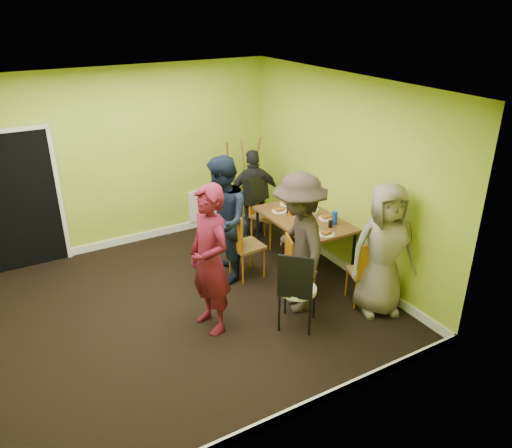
{
  "coord_description": "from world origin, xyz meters",
  "views": [
    {
      "loc": [
        -1.87,
        -5.18,
        3.7
      ],
      "look_at": [
        1.1,
        0.0,
        0.96
      ],
      "focal_mm": 35.0,
      "sensor_mm": 36.0,
      "label": 1
    }
  ],
  "objects_px": {
    "chair_front_end": "(367,269)",
    "orange_bottle": "(290,213)",
    "thermos": "(306,212)",
    "person_left_far": "(222,221)",
    "person_left_near": "(299,244)",
    "person_standing": "(210,260)",
    "dining_table": "(304,221)",
    "person_back_end": "(254,195)",
    "chair_left_near": "(296,263)",
    "blue_bottle": "(335,218)",
    "chair_left_far": "(242,241)",
    "chair_back_end": "(258,196)",
    "person_front_end": "(384,250)",
    "easel": "(242,186)",
    "chair_bentwood": "(297,287)"
  },
  "relations": [
    {
      "from": "person_front_end",
      "to": "chair_back_end",
      "type": "bearing_deg",
      "value": 118.66
    },
    {
      "from": "chair_back_end",
      "to": "thermos",
      "type": "xyz_separation_m",
      "value": [
        0.18,
        -1.04,
        0.07
      ]
    },
    {
      "from": "orange_bottle",
      "to": "person_front_end",
      "type": "bearing_deg",
      "value": -80.74
    },
    {
      "from": "person_standing",
      "to": "chair_front_end",
      "type": "bearing_deg",
      "value": 66.41
    },
    {
      "from": "easel",
      "to": "person_back_end",
      "type": "relative_size",
      "value": 1.08
    },
    {
      "from": "orange_bottle",
      "to": "chair_left_near",
      "type": "bearing_deg",
      "value": -118.08
    },
    {
      "from": "chair_front_end",
      "to": "blue_bottle",
      "type": "distance_m",
      "value": 1.0
    },
    {
      "from": "chair_left_near",
      "to": "person_back_end",
      "type": "bearing_deg",
      "value": -174.14
    },
    {
      "from": "person_left_far",
      "to": "person_left_near",
      "type": "relative_size",
      "value": 0.99
    },
    {
      "from": "chair_left_far",
      "to": "person_standing",
      "type": "distance_m",
      "value": 1.28
    },
    {
      "from": "chair_front_end",
      "to": "person_standing",
      "type": "relative_size",
      "value": 0.5
    },
    {
      "from": "dining_table",
      "to": "person_front_end",
      "type": "height_order",
      "value": "person_front_end"
    },
    {
      "from": "thermos",
      "to": "person_left_far",
      "type": "xyz_separation_m",
      "value": [
        -1.24,
        0.22,
        0.04
      ]
    },
    {
      "from": "dining_table",
      "to": "chair_left_far",
      "type": "height_order",
      "value": "chair_left_far"
    },
    {
      "from": "person_left_far",
      "to": "chair_left_far",
      "type": "bearing_deg",
      "value": 89.01
    },
    {
      "from": "chair_front_end",
      "to": "thermos",
      "type": "bearing_deg",
      "value": 111.92
    },
    {
      "from": "chair_back_end",
      "to": "chair_front_end",
      "type": "relative_size",
      "value": 1.21
    },
    {
      "from": "chair_left_near",
      "to": "person_left_near",
      "type": "relative_size",
      "value": 0.47
    },
    {
      "from": "dining_table",
      "to": "person_back_end",
      "type": "xyz_separation_m",
      "value": [
        -0.18,
        1.18,
        0.05
      ]
    },
    {
      "from": "chair_left_near",
      "to": "chair_front_end",
      "type": "bearing_deg",
      "value": 63.06
    },
    {
      "from": "blue_bottle",
      "to": "orange_bottle",
      "type": "distance_m",
      "value": 0.69
    },
    {
      "from": "easel",
      "to": "person_left_near",
      "type": "xyz_separation_m",
      "value": [
        -0.52,
        -2.45,
        0.11
      ]
    },
    {
      "from": "dining_table",
      "to": "person_standing",
      "type": "height_order",
      "value": "person_standing"
    },
    {
      "from": "person_standing",
      "to": "chair_left_near",
      "type": "bearing_deg",
      "value": 87.01
    },
    {
      "from": "person_back_end",
      "to": "blue_bottle",
      "type": "bearing_deg",
      "value": 118.64
    },
    {
      "from": "chair_bentwood",
      "to": "person_left_near",
      "type": "relative_size",
      "value": 0.58
    },
    {
      "from": "chair_back_end",
      "to": "chair_front_end",
      "type": "distance_m",
      "value": 2.36
    },
    {
      "from": "chair_back_end",
      "to": "person_left_near",
      "type": "bearing_deg",
      "value": 50.68
    },
    {
      "from": "blue_bottle",
      "to": "person_left_near",
      "type": "xyz_separation_m",
      "value": [
        -0.97,
        -0.52,
        0.07
      ]
    },
    {
      "from": "thermos",
      "to": "person_left_far",
      "type": "relative_size",
      "value": 0.12
    },
    {
      "from": "chair_front_end",
      "to": "orange_bottle",
      "type": "xyz_separation_m",
      "value": [
        -0.2,
        1.5,
        0.27
      ]
    },
    {
      "from": "chair_left_far",
      "to": "person_left_near",
      "type": "xyz_separation_m",
      "value": [
        0.26,
        -1.01,
        0.34
      ]
    },
    {
      "from": "dining_table",
      "to": "chair_front_end",
      "type": "bearing_deg",
      "value": -87.13
    },
    {
      "from": "dining_table",
      "to": "easel",
      "type": "distance_m",
      "value": 1.55
    },
    {
      "from": "dining_table",
      "to": "chair_bentwood",
      "type": "bearing_deg",
      "value": -127.57
    },
    {
      "from": "chair_left_far",
      "to": "easel",
      "type": "xyz_separation_m",
      "value": [
        0.78,
        1.44,
        0.22
      ]
    },
    {
      "from": "dining_table",
      "to": "person_standing",
      "type": "xyz_separation_m",
      "value": [
        -1.87,
        -0.77,
        0.22
      ]
    },
    {
      "from": "chair_back_end",
      "to": "thermos",
      "type": "relative_size",
      "value": 5.17
    },
    {
      "from": "chair_back_end",
      "to": "person_left_near",
      "type": "height_order",
      "value": "person_left_near"
    },
    {
      "from": "chair_left_far",
      "to": "orange_bottle",
      "type": "relative_size",
      "value": 12.64
    },
    {
      "from": "chair_left_far",
      "to": "chair_left_near",
      "type": "bearing_deg",
      "value": 25.16
    },
    {
      "from": "chair_back_end",
      "to": "person_front_end",
      "type": "height_order",
      "value": "person_front_end"
    },
    {
      "from": "chair_front_end",
      "to": "person_standing",
      "type": "bearing_deg",
      "value": -177.04
    },
    {
      "from": "person_front_end",
      "to": "person_back_end",
      "type": "bearing_deg",
      "value": 118.08
    },
    {
      "from": "person_left_near",
      "to": "chair_left_near",
      "type": "bearing_deg",
      "value": 167.69
    },
    {
      "from": "blue_bottle",
      "to": "person_left_far",
      "type": "height_order",
      "value": "person_left_far"
    },
    {
      "from": "dining_table",
      "to": "person_standing",
      "type": "bearing_deg",
      "value": -157.6
    },
    {
      "from": "chair_left_near",
      "to": "person_left_near",
      "type": "xyz_separation_m",
      "value": [
        -0.14,
        -0.25,
        0.43
      ]
    },
    {
      "from": "chair_left_near",
      "to": "blue_bottle",
      "type": "height_order",
      "value": "blue_bottle"
    },
    {
      "from": "chair_back_end",
      "to": "chair_front_end",
      "type": "height_order",
      "value": "chair_back_end"
    }
  ]
}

